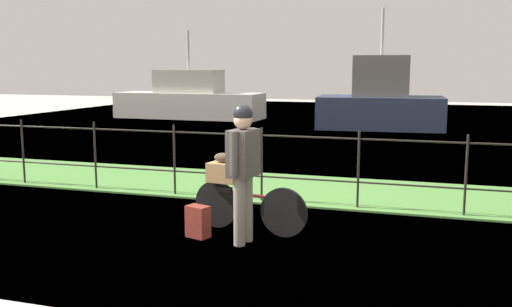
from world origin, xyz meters
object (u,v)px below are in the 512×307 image
at_px(wooden_crate, 224,172).
at_px(terrier_dog, 226,157).
at_px(cyclist_person, 243,161).
at_px(backpack_on_paving, 198,222).
at_px(moored_boat_mid, 189,100).
at_px(moored_boat_near, 380,102).
at_px(bicycle_main, 248,207).

height_order(wooden_crate, terrier_dog, terrier_dog).
relative_size(wooden_crate, cyclist_person, 0.24).
bearing_deg(backpack_on_paving, moored_boat_mid, -47.56).
xyz_separation_m(cyclist_person, moored_boat_near, (0.31, 13.73, -0.10)).
distance_m(wooden_crate, cyclist_person, 0.73).
relative_size(bicycle_main, moored_boat_near, 0.36).
height_order(bicycle_main, terrier_dog, terrier_dog).
bearing_deg(backpack_on_paving, bicycle_main, -123.60).
bearing_deg(cyclist_person, moored_boat_mid, 116.48).
distance_m(terrier_dog, backpack_on_paving, 0.91).
bearing_deg(bicycle_main, wooden_crate, 171.35).
height_order(backpack_on_paving, moored_boat_mid, moored_boat_mid).
bearing_deg(wooden_crate, terrier_dog, -8.65).
distance_m(terrier_dog, cyclist_person, 0.67).
bearing_deg(moored_boat_mid, cyclist_person, -63.52).
bearing_deg(wooden_crate, moored_boat_near, 86.73).
bearing_deg(bicycle_main, cyclist_person, -78.08).
distance_m(moored_boat_near, moored_boat_mid, 8.13).
height_order(wooden_crate, backpack_on_paving, wooden_crate).
bearing_deg(terrier_dog, backpack_on_paving, -113.45).
distance_m(wooden_crate, moored_boat_mid, 16.49).
height_order(cyclist_person, moored_boat_near, moored_boat_near).
xyz_separation_m(terrier_dog, moored_boat_near, (0.73, 13.21, -0.05)).
xyz_separation_m(wooden_crate, moored_boat_mid, (-7.21, 14.83, -0.01)).
height_order(wooden_crate, moored_boat_mid, moored_boat_mid).
xyz_separation_m(terrier_dog, backpack_on_paving, (-0.20, -0.46, -0.76)).
xyz_separation_m(bicycle_main, wooden_crate, (-0.34, 0.05, 0.42)).
xyz_separation_m(wooden_crate, cyclist_person, (0.44, -0.52, 0.25)).
height_order(terrier_dog, moored_boat_mid, moored_boat_mid).
bearing_deg(bicycle_main, backpack_on_paving, -141.36).
height_order(terrier_dog, cyclist_person, cyclist_person).
height_order(wooden_crate, cyclist_person, cyclist_person).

